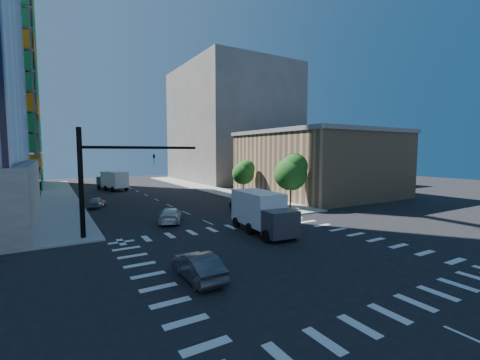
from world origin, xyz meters
TOP-DOWN VIEW (x-y plane):
  - ground at (0.00, 0.00)m, footprint 160.00×160.00m
  - road_markings at (0.00, 0.00)m, footprint 20.00×20.00m
  - sidewalk_ne at (12.50, 40.00)m, footprint 5.00×60.00m
  - sidewalk_nw at (-12.50, 40.00)m, footprint 5.00×60.00m
  - commercial_building at (25.00, 22.00)m, footprint 20.50×22.50m
  - bg_building_ne at (27.00, 55.00)m, footprint 24.00×30.00m
  - signal_mast_nw at (-10.00, 11.50)m, footprint 10.20×0.40m
  - tree_south at (12.63, 13.90)m, footprint 4.16×4.16m
  - tree_north at (12.93, 25.90)m, footprint 3.54×3.52m
  - car_nb_far at (6.56, 15.08)m, footprint 2.77×5.37m
  - car_sb_near at (-3.22, 13.98)m, footprint 3.93×5.51m
  - car_sb_mid at (-8.50, 27.39)m, footprint 2.95×4.28m
  - car_sb_cross at (-6.72, -1.01)m, footprint 1.63×4.62m
  - box_truck_near at (2.35, 5.41)m, footprint 3.45×7.04m
  - box_truck_far at (-3.68, 46.18)m, footprint 4.79×7.29m

SIDE VIEW (x-z plane):
  - ground at x=0.00m, z-range 0.00..0.00m
  - road_markings at x=0.00m, z-range 0.00..0.01m
  - sidewalk_ne at x=12.50m, z-range 0.00..0.15m
  - sidewalk_nw at x=-12.50m, z-range 0.00..0.15m
  - car_sb_mid at x=-8.50m, z-range 0.00..1.35m
  - car_nb_far at x=6.56m, z-range 0.00..1.45m
  - car_sb_near at x=-3.22m, z-range 0.00..1.48m
  - car_sb_cross at x=-6.72m, z-range 0.00..1.52m
  - box_truck_far at x=-3.68m, z-range -0.20..3.33m
  - box_truck_near at x=2.35m, z-range -0.21..3.38m
  - tree_north at x=12.93m, z-range 1.10..6.88m
  - tree_south at x=12.63m, z-range 1.27..8.10m
  - commercial_building at x=25.00m, z-range 0.01..10.61m
  - signal_mast_nw at x=-10.00m, z-range 0.99..9.99m
  - bg_building_ne at x=27.00m, z-range 0.00..28.00m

